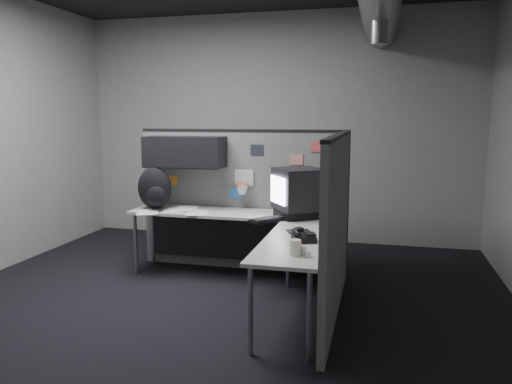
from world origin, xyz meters
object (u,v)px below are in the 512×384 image
(desk, at_px, (248,229))
(phone, at_px, (303,237))
(monitor, at_px, (299,192))
(keyboard, at_px, (270,219))
(backpack, at_px, (155,189))

(desk, xyz_separation_m, phone, (0.70, -0.80, 0.15))
(desk, height_order, monitor, monitor)
(desk, bearing_deg, monitor, 20.89)
(keyboard, height_order, backpack, backpack)
(desk, xyz_separation_m, keyboard, (0.25, -0.08, 0.14))
(phone, distance_m, backpack, 2.12)
(keyboard, relative_size, phone, 1.76)
(keyboard, height_order, phone, phone)
(keyboard, bearing_deg, backpack, 162.02)
(monitor, distance_m, phone, 1.03)
(monitor, distance_m, backpack, 1.65)
(phone, bearing_deg, desk, 118.99)
(phone, bearing_deg, monitor, 89.26)
(monitor, xyz_separation_m, keyboard, (-0.25, -0.27, -0.25))
(desk, height_order, keyboard, keyboard)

